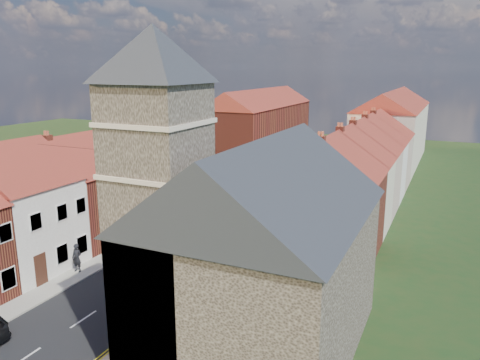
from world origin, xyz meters
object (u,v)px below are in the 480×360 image
(church, at_px, (248,237))
(pedestrian_left, at_px, (77,258))
(car_distant, at_px, (307,152))
(car_far_b, at_px, (303,184))
(lamppost, at_px, (190,181))
(car_far, at_px, (294,163))
(pedestrian_right, at_px, (245,235))
(car_mid, at_px, (190,226))

(church, height_order, pedestrian_left, church)
(car_distant, relative_size, car_far_b, 0.90)
(lamppost, xyz_separation_m, car_far_b, (6.46, 14.00, -2.82))
(lamppost, xyz_separation_m, car_far, (1.51, 25.51, -2.90))
(car_far, relative_size, car_distant, 0.98)
(car_far_b, bearing_deg, pedestrian_left, 57.50)
(pedestrian_left, bearing_deg, church, -16.97)
(pedestrian_right, xyz_separation_m, car_far_b, (-1.05, 18.49, -0.30))
(lamppost, distance_m, car_far, 25.72)
(lamppost, height_order, pedestrian_left, lamppost)
(lamppost, distance_m, pedestrian_right, 9.11)
(car_mid, xyz_separation_m, car_far, (-0.62, 29.17, -0.05))
(lamppost, height_order, pedestrian_right, lamppost)
(car_distant, distance_m, car_far_b, 21.63)
(lamppost, distance_m, car_far_b, 15.67)
(car_distant, bearing_deg, car_far, -86.92)
(car_mid, distance_m, pedestrian_right, 5.46)
(car_mid, xyz_separation_m, pedestrian_right, (5.38, -0.82, 0.33))
(car_far, height_order, pedestrian_left, pedestrian_left)
(car_far_b, bearing_deg, church, 84.67)
(church, relative_size, car_distant, 3.39)
(car_distant, height_order, car_far_b, car_far_b)
(lamppost, xyz_separation_m, car_distant, (0.61, 34.82, -2.92))
(pedestrian_right, bearing_deg, car_mid, -22.63)
(church, height_order, lamppost, church)
(pedestrian_right, relative_size, car_far_b, 0.36)
(car_far, bearing_deg, pedestrian_right, -81.60)
(church, distance_m, car_mid, 17.84)
(car_far, bearing_deg, lamppost, -96.30)
(car_far, height_order, car_far_b, car_far_b)
(church, xyz_separation_m, lamppost, (-13.17, 16.68, -2.34))
(car_far, height_order, car_distant, car_far)
(church, relative_size, car_far, 3.46)
(church, xyz_separation_m, car_far_b, (-6.71, 30.68, -5.16))
(lamppost, distance_m, car_distant, 34.95)
(church, distance_m, pedestrian_right, 14.29)
(lamppost, height_order, car_mid, lamppost)
(car_mid, bearing_deg, pedestrian_left, -107.90)
(pedestrian_left, bearing_deg, pedestrian_right, 43.02)
(church, relative_size, car_mid, 3.66)
(lamppost, xyz_separation_m, pedestrian_right, (7.51, -4.49, -2.52))
(car_mid, height_order, pedestrian_left, pedestrian_left)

